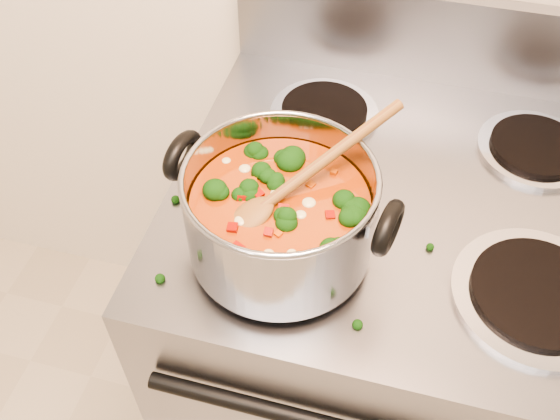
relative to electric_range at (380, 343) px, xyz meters
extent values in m
cube|color=gray|center=(0.00, 0.00, -0.01)|extent=(0.73, 0.63, 0.92)
cube|color=gray|center=(0.00, 0.30, 0.53)|extent=(0.73, 0.03, 0.16)
cylinder|color=#A5A5AD|center=(-0.17, -0.15, 0.46)|extent=(0.22, 0.22, 0.01)
cylinder|color=black|center=(-0.17, -0.15, 0.46)|extent=(0.17, 0.17, 0.01)
cylinder|color=#A5A5AD|center=(0.17, -0.15, 0.46)|extent=(0.22, 0.22, 0.01)
cylinder|color=black|center=(0.17, -0.15, 0.46)|extent=(0.17, 0.17, 0.01)
cylinder|color=#A5A5AD|center=(-0.17, 0.14, 0.46)|extent=(0.18, 0.18, 0.01)
cylinder|color=black|center=(-0.17, 0.14, 0.46)|extent=(0.14, 0.14, 0.01)
cylinder|color=#A5A5AD|center=(0.17, 0.14, 0.46)|extent=(0.18, 0.18, 0.01)
cylinder|color=black|center=(0.17, 0.14, 0.46)|extent=(0.14, 0.14, 0.01)
cylinder|color=#929399|center=(-0.17, -0.16, 0.54)|extent=(0.25, 0.25, 0.13)
torus|color=#929399|center=(-0.17, -0.16, 0.60)|extent=(0.25, 0.25, 0.01)
cylinder|color=#8E3C0C|center=(-0.17, -0.16, 0.52)|extent=(0.23, 0.23, 0.09)
torus|color=black|center=(-0.31, -0.13, 0.58)|extent=(0.03, 0.08, 0.08)
torus|color=black|center=(-0.03, -0.19, 0.58)|extent=(0.03, 0.08, 0.08)
ellipsoid|color=black|center=(-0.08, -0.16, 0.56)|extent=(0.04, 0.04, 0.03)
ellipsoid|color=black|center=(-0.10, -0.20, 0.56)|extent=(0.04, 0.04, 0.03)
ellipsoid|color=black|center=(-0.17, -0.19, 0.56)|extent=(0.04, 0.04, 0.03)
ellipsoid|color=black|center=(-0.15, -0.13, 0.56)|extent=(0.04, 0.04, 0.03)
ellipsoid|color=black|center=(-0.25, -0.17, 0.56)|extent=(0.04, 0.04, 0.03)
ellipsoid|color=black|center=(-0.25, -0.11, 0.56)|extent=(0.04, 0.04, 0.03)
ellipsoid|color=black|center=(-0.12, -0.11, 0.56)|extent=(0.04, 0.04, 0.03)
ellipsoid|color=black|center=(-0.15, -0.10, 0.56)|extent=(0.04, 0.04, 0.03)
ellipsoid|color=black|center=(-0.10, -0.19, 0.56)|extent=(0.04, 0.04, 0.03)
ellipsoid|color=black|center=(-0.13, -0.09, 0.56)|extent=(0.04, 0.04, 0.03)
ellipsoid|color=#9B1305|center=(-0.14, -0.08, 0.56)|extent=(0.01, 0.01, 0.01)
ellipsoid|color=#9B1305|center=(-0.13, -0.08, 0.56)|extent=(0.01, 0.01, 0.01)
ellipsoid|color=#9B1305|center=(-0.12, -0.16, 0.56)|extent=(0.01, 0.01, 0.01)
ellipsoid|color=#9B1305|center=(-0.19, -0.26, 0.56)|extent=(0.01, 0.01, 0.01)
ellipsoid|color=#9B1305|center=(-0.17, -0.24, 0.56)|extent=(0.01, 0.01, 0.01)
ellipsoid|color=#9B1305|center=(-0.14, -0.18, 0.56)|extent=(0.01, 0.01, 0.01)
ellipsoid|color=#9B1305|center=(-0.21, -0.12, 0.56)|extent=(0.01, 0.01, 0.01)
ellipsoid|color=#9B1305|center=(-0.10, -0.14, 0.56)|extent=(0.01, 0.01, 0.01)
ellipsoid|color=#9B1305|center=(-0.12, -0.09, 0.56)|extent=(0.01, 0.01, 0.01)
ellipsoid|color=#9B1305|center=(-0.13, -0.15, 0.56)|extent=(0.01, 0.01, 0.01)
ellipsoid|color=#A74009|center=(-0.25, -0.21, 0.56)|extent=(0.01, 0.01, 0.01)
ellipsoid|color=#A74009|center=(-0.12, -0.13, 0.56)|extent=(0.01, 0.01, 0.01)
ellipsoid|color=#A74009|center=(-0.14, -0.22, 0.56)|extent=(0.01, 0.01, 0.01)
ellipsoid|color=#A74009|center=(-0.18, -0.25, 0.56)|extent=(0.01, 0.01, 0.01)
ellipsoid|color=#A74009|center=(-0.14, -0.11, 0.56)|extent=(0.01, 0.01, 0.01)
ellipsoid|color=#A74009|center=(-0.20, -0.15, 0.56)|extent=(0.01, 0.01, 0.01)
ellipsoid|color=#A74009|center=(-0.25, -0.10, 0.56)|extent=(0.01, 0.01, 0.01)
ellipsoid|color=#A74009|center=(-0.10, -0.11, 0.56)|extent=(0.01, 0.01, 0.01)
ellipsoid|color=#C7BE89|center=(-0.12, -0.12, 0.56)|extent=(0.02, 0.02, 0.01)
ellipsoid|color=#C7BE89|center=(-0.11, -0.24, 0.56)|extent=(0.02, 0.02, 0.01)
ellipsoid|color=#C7BE89|center=(-0.13, -0.08, 0.56)|extent=(0.02, 0.02, 0.01)
ellipsoid|color=#C7BE89|center=(-0.17, -0.11, 0.56)|extent=(0.02, 0.02, 0.01)
ellipsoid|color=#C7BE89|center=(-0.19, -0.15, 0.56)|extent=(0.02, 0.02, 0.01)
ellipsoid|color=#C7BE89|center=(-0.26, -0.12, 0.56)|extent=(0.02, 0.02, 0.01)
ellipsoid|color=#C7BE89|center=(-0.09, -0.17, 0.56)|extent=(0.02, 0.02, 0.01)
ellipsoid|color=#C7BE89|center=(-0.12, -0.24, 0.56)|extent=(0.02, 0.02, 0.01)
ellipsoid|color=#C7BE89|center=(-0.14, -0.17, 0.56)|extent=(0.02, 0.02, 0.01)
ellipsoid|color=brown|center=(-0.20, -0.20, 0.56)|extent=(0.08, 0.08, 0.04)
cylinder|color=brown|center=(-0.12, -0.11, 0.59)|extent=(0.17, 0.19, 0.08)
ellipsoid|color=black|center=(-0.28, -0.30, 0.46)|extent=(0.01, 0.01, 0.01)
ellipsoid|color=black|center=(-0.04, -0.24, 0.46)|extent=(0.01, 0.01, 0.01)
ellipsoid|color=black|center=(-0.06, -0.30, 0.46)|extent=(0.01, 0.01, 0.01)
ellipsoid|color=black|center=(-0.28, -0.01, 0.46)|extent=(0.01, 0.01, 0.01)
camera|label=1|loc=(-0.04, -0.67, 1.14)|focal=40.00mm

